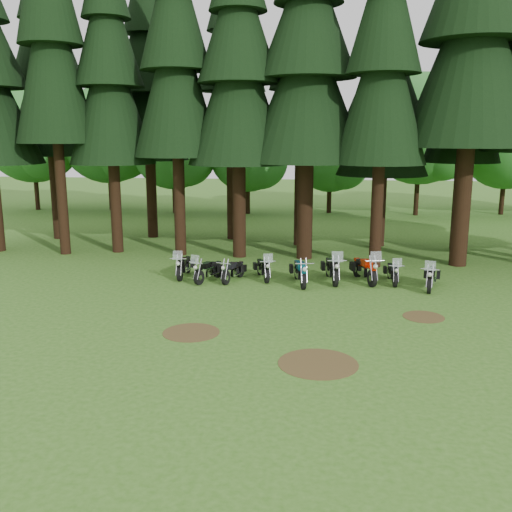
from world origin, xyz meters
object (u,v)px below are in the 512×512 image
at_px(motorcycle_6, 365,270).
at_px(motorcycle_7, 393,273).
at_px(motorcycle_3, 263,269).
at_px(motorcycle_8, 431,278).
at_px(motorcycle_4, 300,273).
at_px(motorcycle_0, 184,267).
at_px(motorcycle_1, 208,271).
at_px(motorcycle_2, 233,271).
at_px(motorcycle_5, 332,270).

relative_size(motorcycle_6, motorcycle_7, 1.21).
height_order(motorcycle_3, motorcycle_8, motorcycle_8).
height_order(motorcycle_3, motorcycle_4, motorcycle_3).
bearing_deg(motorcycle_3, motorcycle_0, 162.39).
xyz_separation_m(motorcycle_3, motorcycle_4, (1.61, -0.65, 0.05)).
height_order(motorcycle_1, motorcycle_2, motorcycle_1).
bearing_deg(motorcycle_7, motorcycle_4, -173.08).
height_order(motorcycle_4, motorcycle_7, motorcycle_7).
xyz_separation_m(motorcycle_0, motorcycle_6, (7.76, 0.10, 0.06)).
relative_size(motorcycle_6, motorcycle_8, 1.11).
height_order(motorcycle_1, motorcycle_3, same).
height_order(motorcycle_0, motorcycle_6, motorcycle_6).
xyz_separation_m(motorcycle_0, motorcycle_2, (2.25, -0.41, -0.04)).
height_order(motorcycle_3, motorcycle_7, motorcycle_3).
relative_size(motorcycle_3, motorcycle_8, 0.95).
bearing_deg(motorcycle_4, motorcycle_0, 161.53).
bearing_deg(motorcycle_4, motorcycle_6, 2.87).
height_order(motorcycle_1, motorcycle_6, motorcycle_6).
xyz_separation_m(motorcycle_1, motorcycle_3, (2.26, 0.64, -0.00)).
height_order(motorcycle_4, motorcycle_6, motorcycle_6).
height_order(motorcycle_3, motorcycle_6, motorcycle_6).
bearing_deg(motorcycle_6, motorcycle_5, 166.99).
bearing_deg(motorcycle_4, motorcycle_7, -2.02).
relative_size(motorcycle_4, motorcycle_5, 0.95).
height_order(motorcycle_0, motorcycle_5, motorcycle_5).
bearing_deg(motorcycle_1, motorcycle_8, 20.99).
bearing_deg(motorcycle_3, motorcycle_6, -17.69).
distance_m(motorcycle_5, motorcycle_8, 3.99).
xyz_separation_m(motorcycle_0, motorcycle_3, (3.47, 0.05, -0.02)).
relative_size(motorcycle_1, motorcycle_6, 0.84).
distance_m(motorcycle_3, motorcycle_8, 6.90).
relative_size(motorcycle_2, motorcycle_6, 0.81).
height_order(motorcycle_5, motorcycle_6, motorcycle_6).
distance_m(motorcycle_0, motorcycle_5, 6.40).
xyz_separation_m(motorcycle_2, motorcycle_6, (5.51, 0.51, 0.10)).
xyz_separation_m(motorcycle_0, motorcycle_8, (10.33, -0.70, -0.00)).
relative_size(motorcycle_0, motorcycle_2, 1.12).
xyz_separation_m(motorcycle_1, motorcycle_6, (6.54, 0.69, 0.08)).
bearing_deg(motorcycle_0, motorcycle_8, -4.46).
height_order(motorcycle_4, motorcycle_8, motorcycle_8).
xyz_separation_m(motorcycle_0, motorcycle_1, (1.21, -0.59, -0.02)).
relative_size(motorcycle_0, motorcycle_4, 0.94).
bearing_deg(motorcycle_7, motorcycle_3, 177.30).
relative_size(motorcycle_5, motorcycle_8, 1.13).
relative_size(motorcycle_2, motorcycle_8, 0.90).
distance_m(motorcycle_0, motorcycle_1, 1.35).
height_order(motorcycle_1, motorcycle_8, motorcycle_8).
xyz_separation_m(motorcycle_4, motorcycle_6, (2.68, 0.70, 0.03)).
xyz_separation_m(motorcycle_5, motorcycle_8, (3.93, -0.69, -0.06)).
distance_m(motorcycle_0, motorcycle_8, 10.35).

